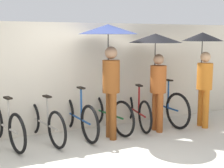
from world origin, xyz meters
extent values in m
plane|color=beige|center=(0.00, 0.00, 0.00)|extent=(30.00, 30.00, 0.00)
cube|color=beige|center=(0.00, 1.73, 1.09)|extent=(11.92, 0.12, 2.18)
torus|color=black|center=(-1.54, 0.83, 0.34)|extent=(0.21, 0.68, 0.68)
cylinder|color=#A59E93|center=(-1.66, 1.32, 0.34)|extent=(0.28, 0.98, 0.04)
cylinder|color=#A59E93|center=(-1.62, 1.15, 0.61)|extent=(0.04, 0.04, 0.53)
cube|color=black|center=(-1.62, 1.15, 0.88)|extent=(0.14, 0.22, 0.03)
torus|color=black|center=(-1.10, 1.82, 0.33)|extent=(0.18, 0.66, 0.66)
torus|color=black|center=(-0.89, 0.78, 0.33)|extent=(0.18, 0.66, 0.66)
cylinder|color=#A59E93|center=(-1.00, 1.30, 0.33)|extent=(0.25, 1.05, 0.04)
cylinder|color=#A59E93|center=(-0.96, 1.12, 0.59)|extent=(0.04, 0.04, 0.51)
cube|color=black|center=(-0.96, 1.12, 0.86)|extent=(0.13, 0.21, 0.03)
cylinder|color=#A59E93|center=(-1.10, 1.82, 0.71)|extent=(0.04, 0.04, 0.76)
cylinder|color=#A59E93|center=(-1.10, 1.82, 1.09)|extent=(0.44, 0.11, 0.03)
torus|color=black|center=(-0.38, 1.87, 0.35)|extent=(0.11, 0.71, 0.71)
torus|color=black|center=(-0.29, 0.78, 0.35)|extent=(0.11, 0.71, 0.71)
cylinder|color=#19478C|center=(-0.33, 1.32, 0.35)|extent=(0.13, 1.09, 0.04)
cylinder|color=#19478C|center=(-0.32, 1.13, 0.65)|extent=(0.04, 0.04, 0.60)
cube|color=black|center=(-0.32, 1.13, 0.96)|extent=(0.11, 0.21, 0.03)
cylinder|color=#19478C|center=(-0.38, 1.87, 0.71)|extent=(0.04, 0.04, 0.71)
cylinder|color=#19478C|center=(-0.38, 1.87, 1.07)|extent=(0.44, 0.06, 0.03)
torus|color=black|center=(0.25, 1.87, 0.35)|extent=(0.17, 0.70, 0.71)
torus|color=black|center=(0.42, 0.85, 0.35)|extent=(0.17, 0.70, 0.71)
cylinder|color=#19662D|center=(0.33, 1.36, 0.35)|extent=(0.21, 1.02, 0.04)
cylinder|color=#19662D|center=(0.36, 1.18, 0.64)|extent=(0.04, 0.04, 0.58)
cube|color=black|center=(0.36, 1.18, 0.95)|extent=(0.12, 0.21, 0.03)
cylinder|color=#19662D|center=(0.25, 1.87, 0.72)|extent=(0.04, 0.04, 0.73)
cylinder|color=#19662D|center=(0.25, 1.87, 1.08)|extent=(0.44, 0.10, 0.03)
torus|color=black|center=(1.08, 1.88, 0.33)|extent=(0.15, 0.66, 0.66)
torus|color=black|center=(0.91, 0.85, 0.33)|extent=(0.15, 0.66, 0.66)
cylinder|color=maroon|center=(1.00, 1.37, 0.33)|extent=(0.20, 1.03, 0.04)
cylinder|color=maroon|center=(0.97, 1.19, 0.61)|extent=(0.04, 0.04, 0.57)
cube|color=black|center=(0.97, 1.19, 0.91)|extent=(0.12, 0.21, 0.03)
cylinder|color=maroon|center=(1.08, 1.88, 0.64)|extent=(0.04, 0.04, 0.62)
cylinder|color=maroon|center=(1.08, 1.88, 0.95)|extent=(0.44, 0.10, 0.03)
torus|color=black|center=(1.64, 1.83, 0.38)|extent=(0.09, 0.77, 0.76)
torus|color=black|center=(1.68, 0.82, 0.38)|extent=(0.09, 0.77, 0.76)
cylinder|color=#19478C|center=(1.66, 1.32, 0.38)|extent=(0.08, 1.01, 0.04)
cylinder|color=#19478C|center=(1.67, 1.15, 0.68)|extent=(0.04, 0.04, 0.59)
cube|color=black|center=(1.67, 1.15, 0.98)|extent=(0.10, 0.20, 0.03)
cylinder|color=#19478C|center=(1.64, 1.83, 0.67)|extent=(0.04, 0.04, 0.59)
cylinder|color=#19478C|center=(1.64, 1.83, 0.97)|extent=(0.44, 0.05, 0.03)
cylinder|color=brown|center=(0.18, 0.78, 0.44)|extent=(0.13, 0.13, 0.88)
cylinder|color=brown|center=(0.18, 0.96, 0.44)|extent=(0.13, 0.13, 0.88)
cylinder|color=brown|center=(0.18, 0.87, 1.18)|extent=(0.32, 0.32, 0.60)
sphere|color=#997051|center=(0.18, 0.87, 1.61)|extent=(0.23, 0.23, 0.23)
cylinder|color=#332D28|center=(0.19, 1.01, 1.58)|extent=(0.02, 0.02, 0.73)
cone|color=#19234C|center=(0.19, 1.01, 2.04)|extent=(1.12, 1.12, 0.18)
cylinder|color=#9E4C1E|center=(1.22, 0.79, 0.40)|extent=(0.13, 0.13, 0.80)
cylinder|color=#9E4C1E|center=(1.22, 0.97, 0.40)|extent=(0.13, 0.13, 0.80)
cylinder|color=#9E4C1E|center=(1.22, 0.88, 1.07)|extent=(0.32, 0.32, 0.54)
sphere|color=#997051|center=(1.22, 0.88, 1.46)|extent=(0.21, 0.21, 0.21)
cylinder|color=#332D28|center=(1.23, 1.02, 1.44)|extent=(0.02, 0.02, 0.69)
cone|color=black|center=(1.23, 1.02, 1.87)|extent=(1.06, 1.06, 0.18)
cylinder|color=#C66B1E|center=(2.25, 0.62, 0.40)|extent=(0.13, 0.13, 0.81)
cylinder|color=#C66B1E|center=(2.28, 0.80, 0.40)|extent=(0.13, 0.13, 0.81)
cylinder|color=#C66B1E|center=(2.26, 0.71, 1.08)|extent=(0.32, 0.32, 0.55)
sphere|color=tan|center=(2.26, 0.71, 1.48)|extent=(0.21, 0.21, 0.21)
cylinder|color=#332D28|center=(2.28, 0.85, 1.46)|extent=(0.02, 0.02, 0.69)
cone|color=black|center=(2.28, 0.85, 1.90)|extent=(0.86, 0.86, 0.18)
camera|label=1|loc=(-2.26, -4.25, 1.92)|focal=50.00mm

